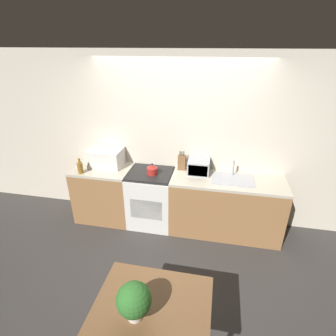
{
  "coord_description": "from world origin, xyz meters",
  "views": [
    {
      "loc": [
        0.58,
        -2.68,
        2.68
      ],
      "look_at": [
        -0.08,
        0.62,
        1.05
      ],
      "focal_mm": 28.0,
      "sensor_mm": 36.0,
      "label": 1
    }
  ],
  "objects_px": {
    "kettle": "(152,169)",
    "microwave": "(106,158)",
    "toaster_oven": "(199,167)",
    "stove_range": "(151,198)",
    "bottle": "(80,168)",
    "dining_table": "(153,311)"
  },
  "relations": [
    {
      "from": "kettle",
      "to": "dining_table",
      "type": "bearing_deg",
      "value": -75.73
    },
    {
      "from": "microwave",
      "to": "toaster_oven",
      "type": "relative_size",
      "value": 1.58
    },
    {
      "from": "stove_range",
      "to": "toaster_oven",
      "type": "bearing_deg",
      "value": 10.53
    },
    {
      "from": "microwave",
      "to": "dining_table",
      "type": "bearing_deg",
      "value": -58.72
    },
    {
      "from": "dining_table",
      "to": "stove_range",
      "type": "bearing_deg",
      "value": 105.08
    },
    {
      "from": "bottle",
      "to": "kettle",
      "type": "bearing_deg",
      "value": 9.81
    },
    {
      "from": "kettle",
      "to": "microwave",
      "type": "xyz_separation_m",
      "value": [
        -0.78,
        0.14,
        0.06
      ]
    },
    {
      "from": "stove_range",
      "to": "bottle",
      "type": "bearing_deg",
      "value": -167.64
    },
    {
      "from": "stove_range",
      "to": "toaster_oven",
      "type": "xyz_separation_m",
      "value": [
        0.71,
        0.13,
        0.56
      ]
    },
    {
      "from": "toaster_oven",
      "to": "dining_table",
      "type": "xyz_separation_m",
      "value": [
        -0.17,
        -2.13,
        -0.36
      ]
    },
    {
      "from": "dining_table",
      "to": "microwave",
      "type": "bearing_deg",
      "value": 121.28
    },
    {
      "from": "kettle",
      "to": "microwave",
      "type": "bearing_deg",
      "value": 169.59
    },
    {
      "from": "kettle",
      "to": "bottle",
      "type": "distance_m",
      "value": 1.07
    },
    {
      "from": "dining_table",
      "to": "kettle",
      "type": "bearing_deg",
      "value": 104.27
    },
    {
      "from": "bottle",
      "to": "dining_table",
      "type": "relative_size",
      "value": 0.25
    },
    {
      "from": "kettle",
      "to": "toaster_oven",
      "type": "xyz_separation_m",
      "value": [
        0.67,
        0.17,
        0.03
      ]
    },
    {
      "from": "stove_range",
      "to": "microwave",
      "type": "bearing_deg",
      "value": 172.03
    },
    {
      "from": "stove_range",
      "to": "bottle",
      "type": "height_order",
      "value": "bottle"
    },
    {
      "from": "microwave",
      "to": "bottle",
      "type": "distance_m",
      "value": 0.43
    },
    {
      "from": "microwave",
      "to": "stove_range",
      "type": "bearing_deg",
      "value": -7.97
    },
    {
      "from": "kettle",
      "to": "microwave",
      "type": "distance_m",
      "value": 0.8
    },
    {
      "from": "microwave",
      "to": "toaster_oven",
      "type": "distance_m",
      "value": 1.45
    }
  ]
}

